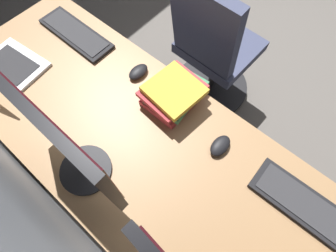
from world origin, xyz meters
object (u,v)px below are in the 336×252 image
Objects in this scene: monitor_secondary at (62,144)px; drawer_pedestal at (103,138)px; keyboard_main at (308,208)px; mouse_main at (220,146)px; mouse_spare at (138,72)px; office_chair at (212,54)px; book_stack_near at (175,93)px; keyboard_spare at (76,33)px.

drawer_pedestal is at bearing -38.85° from monitor_secondary.
keyboard_main is 0.38m from mouse_main.
mouse_spare is at bearing -70.45° from monitor_secondary.
office_chair is (0.43, -0.60, -0.29)m from mouse_main.
keyboard_main is at bearing 177.66° from mouse_spare.
keyboard_main is at bearing 176.44° from book_stack_near.
monitor_secondary is 0.59m from mouse_main.
monitor_secondary reaches higher than mouse_main.
keyboard_main is 1.55× the size of book_stack_near.
book_stack_near is at bearing -11.01° from mouse_main.
keyboard_spare is at bearing -37.24° from monitor_secondary.
book_stack_near is (0.67, -0.04, 0.04)m from keyboard_main.
monitor_secondary is 1.75× the size of book_stack_near.
keyboard_main is 4.07× the size of mouse_spare.
office_chair is at bearing -54.44° from mouse_main.
mouse_spare is at bearing 1.46° from book_stack_near.
keyboard_spare is at bearing 3.98° from mouse_spare.
drawer_pedestal is 0.73m from mouse_main.
mouse_main is (-0.91, 0.02, 0.01)m from keyboard_spare.
monitor_secondary reaches higher than book_stack_near.
mouse_spare reaches higher than keyboard_main.
keyboard_spare is (0.57, -0.44, -0.25)m from monitor_secondary.
drawer_pedestal is 6.68× the size of mouse_main.
drawer_pedestal is 1.65× the size of keyboard_spare.
mouse_spare is 0.22m from book_stack_near.
book_stack_near is (-0.62, -0.03, 0.04)m from keyboard_spare.
mouse_main is at bearing 168.99° from book_stack_near.
monitor_secondary is 0.87m from keyboard_main.
mouse_main reaches higher than drawer_pedestal.
book_stack_near reaches higher than mouse_spare.
monitor_secondary is at bearing 141.15° from drawer_pedestal.
monitor_secondary is at bearing 109.55° from mouse_spare.
monitor_secondary is at bearing 50.93° from mouse_main.
office_chair is at bearing -35.82° from keyboard_main.
mouse_main and mouse_spare have the same top height.
monitor_secondary is 0.52m from book_stack_near.
drawer_pedestal is 0.71m from monitor_secondary.
keyboard_spare is 4.04× the size of mouse_main.
drawer_pedestal is 1.45× the size of monitor_secondary.
mouse_main is (-0.57, -0.22, 0.40)m from drawer_pedestal.
mouse_main is 0.38× the size of book_stack_near.
keyboard_main is at bearing -166.05° from drawer_pedestal.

